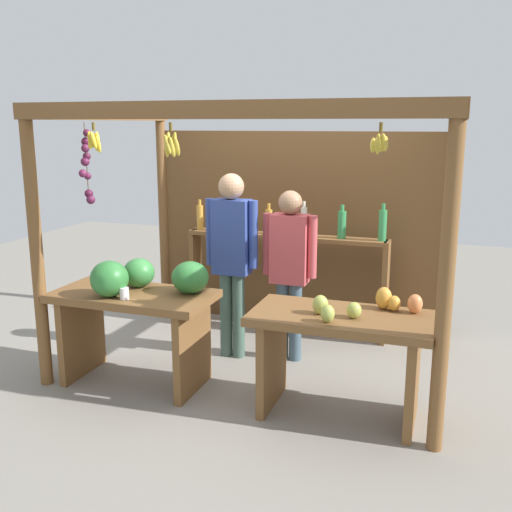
{
  "coord_description": "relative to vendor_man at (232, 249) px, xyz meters",
  "views": [
    {
      "loc": [
        1.56,
        -4.7,
        2.07
      ],
      "look_at": [
        0.0,
        -0.21,
        1.0
      ],
      "focal_mm": 41.34,
      "sensor_mm": 36.0,
      "label": 1
    }
  ],
  "objects": [
    {
      "name": "ground_plane",
      "position": [
        0.3,
        -0.0,
        -1.0
      ],
      "size": [
        12.0,
        12.0,
        0.0
      ],
      "primitive_type": "plane",
      "color": "gray",
      "rests_on": "ground"
    },
    {
      "name": "market_stall",
      "position": [
        0.29,
        0.46,
        0.32
      ],
      "size": [
        3.15,
        2.19,
        2.22
      ],
      "color": "brown",
      "rests_on": "ground"
    },
    {
      "name": "fruit_counter_left",
      "position": [
        -0.5,
        -0.77,
        -0.32
      ],
      "size": [
        1.27,
        0.67,
        1.04
      ],
      "color": "brown",
      "rests_on": "ground"
    },
    {
      "name": "fruit_counter_right",
      "position": [
        1.15,
        -0.78,
        -0.43
      ],
      "size": [
        1.27,
        0.64,
        0.92
      ],
      "color": "brown",
      "rests_on": "ground"
    },
    {
      "name": "bottle_shelf_unit",
      "position": [
        0.27,
        0.78,
        -0.19
      ],
      "size": [
        2.02,
        0.22,
        1.35
      ],
      "color": "brown",
      "rests_on": "ground"
    },
    {
      "name": "vendor_man",
      "position": [
        0.0,
        0.0,
        0.0
      ],
      "size": [
        0.48,
        0.22,
        1.65
      ],
      "rotation": [
        0.0,
        0.0,
        0.05
      ],
      "color": "#446053",
      "rests_on": "ground"
    },
    {
      "name": "vendor_woman",
      "position": [
        0.5,
        0.09,
        -0.1
      ],
      "size": [
        0.48,
        0.21,
        1.52
      ],
      "rotation": [
        0.0,
        0.0,
        -0.12
      ],
      "color": "#3F5765",
      "rests_on": "ground"
    }
  ]
}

